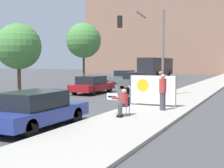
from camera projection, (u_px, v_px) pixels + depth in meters
ground_plane at (35, 119)px, 13.33m from camera, size 160.00×160.00×0.00m
sidewalk_curb at (195, 91)px, 25.17m from camera, size 3.33×90.00×0.13m
seated_protester at (123, 102)px, 13.37m from camera, size 0.99×0.77×1.16m
jogger_on_sidewalk at (163, 92)px, 14.92m from camera, size 0.34×0.34×1.74m
pedestrian_behind at (161, 87)px, 17.14m from camera, size 0.34×0.34×1.81m
protest_banner at (152, 90)px, 16.38m from camera, size 2.52×0.06×1.60m
traffic_light_pole at (147, 38)px, 21.59m from camera, size 3.29×3.06×5.88m
parked_car_curbside at (35, 110)px, 11.45m from camera, size 1.90×4.45×1.37m
car_on_road_nearest at (92, 85)px, 24.09m from camera, size 1.80×4.39×1.36m
car_on_road_midblock at (136, 80)px, 29.94m from camera, size 1.89×4.72×1.49m
car_on_road_distant at (125, 77)px, 36.44m from camera, size 1.86×4.79×1.47m
city_bus_on_road at (156, 66)px, 48.55m from camera, size 2.49×10.66×3.08m
motorcycle_on_road at (132, 87)px, 23.74m from camera, size 0.28×2.23×1.26m
street_tree_near_curb at (19, 47)px, 24.77m from camera, size 3.64×3.64×5.50m
street_tree_midblock at (84, 41)px, 37.64m from camera, size 4.22×4.22×7.16m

